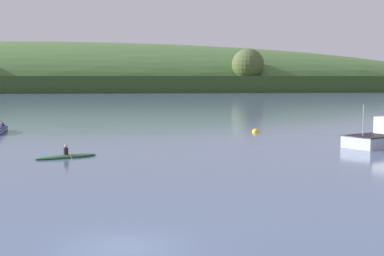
# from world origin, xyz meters

# --- Properties ---
(ground) EXTENTS (1400.00, 1400.00, 0.00)m
(ground) POSITION_xyz_m (0.00, 0.00, 0.00)
(ground) COLOR slate
(far_shoreline_hill) EXTENTS (494.90, 121.18, 39.14)m
(far_shoreline_hill) POSITION_xyz_m (-51.67, 211.34, 0.41)
(far_shoreline_hill) COLOR #314A21
(far_shoreline_hill) RESTS_ON ground
(canoe_with_paddler) EXTENTS (4.15, 3.11, 1.02)m
(canoe_with_paddler) POSITION_xyz_m (-6.13, 20.45, 0.09)
(canoe_with_paddler) COLOR #33663D
(canoe_with_paddler) RESTS_ON ground
(mooring_buoy_midchannel) EXTENTS (0.73, 0.73, 0.81)m
(mooring_buoy_midchannel) POSITION_xyz_m (8.90, 38.07, 0.00)
(mooring_buoy_midchannel) COLOR yellow
(mooring_buoy_midchannel) RESTS_ON ground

